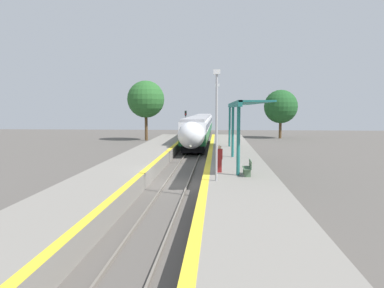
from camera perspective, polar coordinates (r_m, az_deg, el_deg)
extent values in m
plane|color=#56514C|center=(23.83, -2.38, -6.28)|extent=(120.00, 120.00, 0.00)
cube|color=slate|center=(23.90, -4.11, -6.06)|extent=(0.08, 90.00, 0.15)
cube|color=slate|center=(23.74, -0.64, -6.13)|extent=(0.08, 90.00, 0.15)
cube|color=black|center=(47.00, 0.79, 0.31)|extent=(2.44, 17.11, 0.79)
cube|color=#196633|center=(46.93, 0.79, 1.31)|extent=(2.77, 18.59, 0.85)
cube|color=#196633|center=(46.90, 0.79, 2.00)|extent=(2.79, 18.59, 0.29)
cube|color=silver|center=(46.85, 0.79, 2.96)|extent=(2.77, 18.59, 1.28)
cube|color=black|center=(46.86, 0.79, 2.88)|extent=(2.80, 17.11, 0.70)
cube|color=#9E9EA3|center=(46.83, 0.80, 3.92)|extent=(2.49, 18.59, 0.30)
cylinder|color=black|center=(40.25, -0.78, -0.84)|extent=(0.12, 0.84, 0.84)
cylinder|color=black|center=(40.16, 1.27, -0.85)|extent=(0.12, 0.84, 0.84)
cylinder|color=black|center=(42.43, -0.53, -0.51)|extent=(0.12, 0.84, 0.84)
cylinder|color=black|center=(42.35, 1.41, -0.52)|extent=(0.12, 0.84, 0.84)
cylinder|color=black|center=(51.70, 0.28, 0.57)|extent=(0.12, 0.84, 0.84)
cylinder|color=black|center=(51.63, 1.88, 0.56)|extent=(0.12, 0.84, 0.84)
cylinder|color=black|center=(53.89, 0.43, 0.77)|extent=(0.12, 0.84, 0.84)
cylinder|color=black|center=(53.82, 1.96, 0.76)|extent=(0.12, 0.84, 0.84)
ellipsoid|color=silver|center=(36.58, -0.11, 1.35)|extent=(2.66, 3.13, 2.66)
ellipsoid|color=black|center=(36.16, -0.15, 2.00)|extent=(1.94, 1.83, 1.35)
sphere|color=#F9F4CC|center=(35.50, -0.24, -0.32)|extent=(0.24, 0.24, 0.24)
cube|color=black|center=(66.32, 1.72, 1.82)|extent=(2.44, 17.11, 0.79)
cube|color=#196633|center=(66.27, 1.72, 2.53)|extent=(2.77, 18.59, 0.85)
cube|color=#196633|center=(66.24, 1.73, 3.02)|extent=(2.79, 18.59, 0.29)
cube|color=silver|center=(66.21, 1.73, 3.70)|extent=(2.77, 18.59, 1.28)
cube|color=black|center=(66.22, 1.73, 3.64)|extent=(2.80, 17.11, 0.70)
cube|color=#9E9EA3|center=(66.19, 1.73, 4.38)|extent=(2.49, 18.59, 0.30)
cylinder|color=black|center=(59.52, 0.77, 1.22)|extent=(0.12, 0.84, 0.84)
cylinder|color=black|center=(59.46, 2.15, 1.21)|extent=(0.12, 0.84, 0.84)
cylinder|color=black|center=(61.72, 0.88, 1.37)|extent=(0.12, 0.84, 0.84)
cylinder|color=black|center=(61.65, 2.22, 1.36)|extent=(0.12, 0.84, 0.84)
cylinder|color=black|center=(71.01, 1.29, 1.91)|extent=(0.12, 0.84, 0.84)
cylinder|color=black|center=(70.96, 2.45, 1.90)|extent=(0.12, 0.84, 0.84)
cylinder|color=black|center=(73.20, 1.37, 2.02)|extent=(0.12, 0.84, 0.84)
cylinder|color=black|center=(73.15, 2.50, 2.01)|extent=(0.12, 0.84, 0.84)
cube|color=gray|center=(23.62, 6.99, -5.19)|extent=(4.24, 64.00, 0.99)
cube|color=yellow|center=(23.51, 2.31, -3.98)|extent=(0.40, 64.00, 0.01)
cube|color=gray|center=(24.41, -11.04, -4.91)|extent=(3.90, 64.00, 0.99)
cube|color=yellow|center=(23.93, -7.01, -3.84)|extent=(0.40, 64.00, 0.01)
cube|color=#4C6B4C|center=(21.30, 8.46, -4.46)|extent=(0.36, 0.06, 0.42)
cube|color=#4C6B4C|center=(22.36, 8.24, -3.99)|extent=(0.36, 0.06, 0.42)
cube|color=#4C6B4C|center=(21.79, 8.36, -3.63)|extent=(0.44, 1.43, 0.03)
cube|color=#4C6B4C|center=(21.77, 8.89, -3.02)|extent=(0.04, 1.43, 0.44)
cube|color=maroon|center=(22.68, 4.20, -3.33)|extent=(0.28, 0.20, 0.79)
cube|color=maroon|center=(22.58, 4.22, -1.55)|extent=(0.36, 0.22, 0.63)
sphere|color=tan|center=(22.54, 4.22, -0.48)|extent=(0.22, 0.22, 0.22)
cylinder|color=#59595E|center=(54.27, -0.97, 2.36)|extent=(0.14, 0.14, 3.78)
cube|color=black|center=(54.19, -0.97, 4.72)|extent=(0.28, 0.20, 0.70)
sphere|color=black|center=(54.08, -0.99, 4.90)|extent=(0.14, 0.14, 0.14)
sphere|color=red|center=(54.09, -0.98, 4.54)|extent=(0.14, 0.14, 0.14)
cylinder|color=#9E9EA3|center=(19.75, 3.76, 2.41)|extent=(0.12, 0.12, 5.62)
cube|color=silver|center=(19.81, 3.81, 10.90)|extent=(0.36, 0.20, 0.24)
cylinder|color=#9E9EA3|center=(31.11, 3.84, 3.53)|extent=(0.12, 0.12, 5.62)
cube|color=silver|center=(31.15, 3.88, 8.93)|extent=(0.36, 0.20, 0.24)
cylinder|color=#1E6B66|center=(21.59, 7.08, 0.52)|extent=(0.20, 0.20, 4.02)
cylinder|color=#1E6B66|center=(29.74, 6.23, 1.88)|extent=(0.20, 0.20, 4.02)
cylinder|color=#1E6B66|center=(37.89, 5.75, 2.65)|extent=(0.20, 0.20, 4.02)
cube|color=#1E6B66|center=(29.68, 6.28, 5.95)|extent=(0.24, 19.35, 0.36)
cube|color=#1E6B66|center=(29.73, 8.02, 6.16)|extent=(2.00, 19.35, 0.10)
cylinder|color=brown|center=(56.64, -6.99, 2.55)|extent=(0.44, 0.44, 3.97)
sphere|color=#286028|center=(56.58, -7.04, 6.79)|extent=(5.52, 5.52, 5.52)
cylinder|color=brown|center=(61.88, 13.29, 2.22)|extent=(0.44, 0.44, 2.97)
sphere|color=#1E5123|center=(61.79, 13.37, 5.58)|extent=(5.35, 5.35, 5.35)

